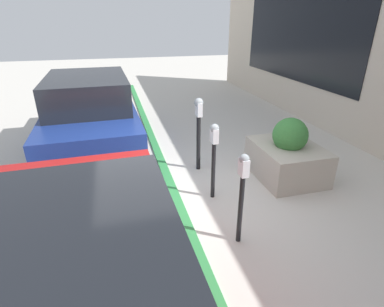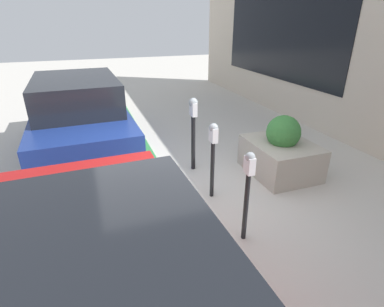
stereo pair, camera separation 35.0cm
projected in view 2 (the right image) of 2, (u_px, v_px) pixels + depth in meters
ground_plane at (183, 203)px, 4.79m from camera, size 40.00×40.00×0.00m
curb_strip at (178, 203)px, 4.76m from camera, size 19.00×0.16×0.04m
parking_meter_nearest at (248, 183)px, 3.69m from camera, size 0.14×0.12×1.26m
parking_meter_second at (213, 148)px, 4.64m from camera, size 0.16×0.14×1.27m
parking_meter_middle at (193, 123)px, 5.51m from camera, size 0.19×0.16×1.41m
planter_box at (281, 153)px, 5.58m from camera, size 1.31×1.08×1.13m
parked_car_middle at (80, 115)px, 6.27m from camera, size 4.50×1.89×1.65m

